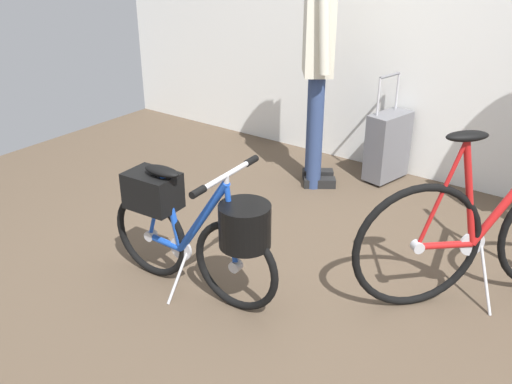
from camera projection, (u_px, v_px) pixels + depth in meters
ground_plane at (244, 315)px, 2.99m from camera, size 6.13×6.13×0.00m
folding_bike_foreground at (197, 226)px, 3.00m from camera, size 1.09×0.53×0.77m
display_bike_left at (491, 232)px, 2.99m from camera, size 1.05×1.15×1.05m
visitor_near_wall at (319, 50)px, 4.06m from camera, size 0.39×0.44×1.77m
rolling_suitcase at (388, 146)px, 4.44m from camera, size 0.25×0.39×0.83m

